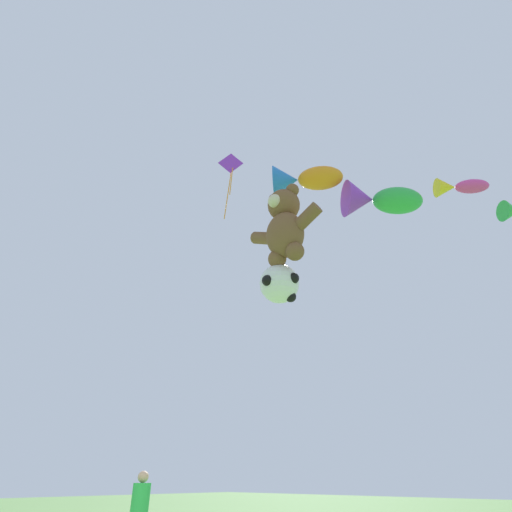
{
  "coord_description": "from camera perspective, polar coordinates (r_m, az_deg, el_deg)",
  "views": [
    {
      "loc": [
        6.01,
        -3.56,
        1.51
      ],
      "look_at": [
        -0.21,
        3.1,
        6.62
      ],
      "focal_mm": 28.0,
      "sensor_mm": 36.0,
      "label": 1
    }
  ],
  "objects": [
    {
      "name": "fish_kite_magenta",
      "position": [
        13.98,
        26.99,
        8.79
      ],
      "size": [
        1.56,
        1.41,
        0.6
      ],
      "color": "#E53F9E"
    },
    {
      "name": "soccer_ball_kite",
      "position": [
        10.24,
        3.4,
        -3.96
      ],
      "size": [
        1.11,
        1.1,
        1.02
      ],
      "color": "white"
    },
    {
      "name": "fish_kite_emerald",
      "position": [
        12.85,
        17.09,
        7.67
      ],
      "size": [
        2.38,
        2.45,
        1.14
      ],
      "color": "green"
    },
    {
      "name": "diamond_kite",
      "position": [
        14.5,
        -3.7,
        12.15
      ],
      "size": [
        0.66,
        0.65,
        2.86
      ],
      "color": "purple"
    },
    {
      "name": "teddy_bear_kite",
      "position": [
        10.6,
        4.08,
        4.42
      ],
      "size": [
        2.29,
        1.01,
        2.33
      ],
      "color": "brown"
    },
    {
      "name": "fish_kite_tangerine",
      "position": [
        12.51,
        6.73,
        10.8
      ],
      "size": [
        2.23,
        1.97,
        0.99
      ],
      "color": "orange"
    }
  ]
}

